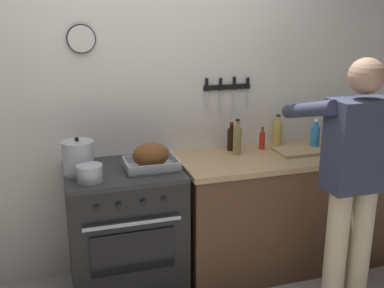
{
  "coord_description": "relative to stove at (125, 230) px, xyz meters",
  "views": [
    {
      "loc": [
        -0.62,
        -1.9,
        1.92
      ],
      "look_at": [
        0.22,
        0.85,
        1.07
      ],
      "focal_mm": 42.91,
      "sensor_mm": 36.0,
      "label": 1
    }
  ],
  "objects": [
    {
      "name": "wall_back",
      "position": [
        0.22,
        0.36,
        0.85
      ],
      "size": [
        6.0,
        0.13,
        2.6
      ],
      "color": "white",
      "rests_on": "ground"
    },
    {
      "name": "counter_block",
      "position": [
        1.42,
        0.0,
        0.0
      ],
      "size": [
        2.03,
        0.65,
        0.9
      ],
      "color": "brown",
      "rests_on": "ground"
    },
    {
      "name": "stove",
      "position": [
        0.0,
        0.0,
        0.0
      ],
      "size": [
        0.76,
        0.67,
        0.9
      ],
      "color": "black",
      "rests_on": "ground"
    },
    {
      "name": "person_cook",
      "position": [
        1.33,
        -0.64,
        0.5
      ],
      "size": [
        0.51,
        0.63,
        1.66
      ],
      "rotation": [
        0.0,
        0.0,
        1.35
      ],
      "color": "#C6B793",
      "rests_on": "ground"
    },
    {
      "name": "roasting_pan",
      "position": [
        0.19,
        -0.05,
        0.53
      ],
      "size": [
        0.35,
        0.26,
        0.18
      ],
      "color": "#B7B7BC",
      "rests_on": "stove"
    },
    {
      "name": "stock_pot",
      "position": [
        -0.28,
        0.0,
        0.56
      ],
      "size": [
        0.2,
        0.2,
        0.24
      ],
      "color": "#B7B7BC",
      "rests_on": "stove"
    },
    {
      "name": "saucepan",
      "position": [
        -0.23,
        -0.16,
        0.5
      ],
      "size": [
        0.16,
        0.16,
        0.1
      ],
      "color": "#B7B7BC",
      "rests_on": "stove"
    },
    {
      "name": "cutting_board",
      "position": [
        1.32,
        -0.01,
        0.46
      ],
      "size": [
        0.36,
        0.24,
        0.02
      ],
      "primitive_type": "cube",
      "color": "tan",
      "rests_on": "counter_block"
    },
    {
      "name": "bottle_cooking_oil",
      "position": [
        1.25,
        0.22,
        0.55
      ],
      "size": [
        0.07,
        0.07,
        0.24
      ],
      "color": "gold",
      "rests_on": "counter_block"
    },
    {
      "name": "bottle_dish_soap",
      "position": [
        1.48,
        0.05,
        0.54
      ],
      "size": [
        0.07,
        0.07,
        0.22
      ],
      "color": "#338CCC",
      "rests_on": "counter_block"
    },
    {
      "name": "bottle_soy_sauce",
      "position": [
        0.85,
        0.19,
        0.54
      ],
      "size": [
        0.06,
        0.06,
        0.22
      ],
      "color": "black",
      "rests_on": "counter_block"
    },
    {
      "name": "bottle_vinegar",
      "position": [
        0.85,
        0.08,
        0.56
      ],
      "size": [
        0.06,
        0.06,
        0.27
      ],
      "color": "#997F4C",
      "rests_on": "counter_block"
    },
    {
      "name": "bottle_hot_sauce",
      "position": [
        1.09,
        0.15,
        0.52
      ],
      "size": [
        0.04,
        0.04,
        0.17
      ],
      "color": "red",
      "rests_on": "counter_block"
    }
  ]
}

